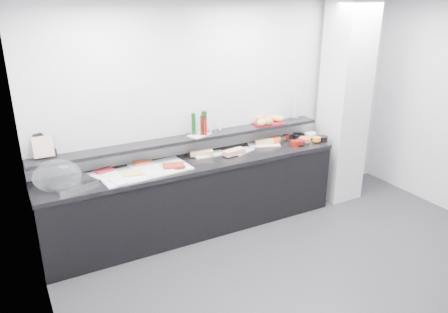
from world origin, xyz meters
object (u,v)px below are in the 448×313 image
carafe (295,109)px  condiment_tray (199,135)px  bread_tray (267,123)px  sandwich_plate_mid (243,151)px  framed_print (45,144)px  cloche_base (73,184)px

carafe → condiment_tray: bearing=-179.0°
condiment_tray → bread_tray: (0.99, 0.03, 0.00)m
bread_tray → sandwich_plate_mid: bearing=-156.2°
sandwich_plate_mid → carafe: 1.00m
bread_tray → framed_print: bearing=-178.9°
cloche_base → carafe: size_ratio=1.44×
framed_print → condiment_tray: framed_print is taller
cloche_base → condiment_tray: (1.53, 0.20, 0.24)m
cloche_base → bread_tray: bearing=-14.4°
cloche_base → carafe: (2.95, 0.23, 0.38)m
condiment_tray → carafe: (1.42, 0.02, 0.14)m
framed_print → condiment_tray: (1.71, -0.11, -0.12)m
condiment_tray → carafe: size_ratio=0.91×
framed_print → bread_tray: size_ratio=0.68×
sandwich_plate_mid → carafe: (0.90, 0.18, 0.39)m
framed_print → bread_tray: (2.70, -0.08, -0.12)m
cloche_base → bread_tray: (2.53, 0.23, 0.24)m
sandwich_plate_mid → bread_tray: size_ratio=0.82×
cloche_base → condiment_tray: size_ratio=1.58×
condiment_tray → carafe: 1.43m
sandwich_plate_mid → condiment_tray: condiment_tray is taller
cloche_base → condiment_tray: condiment_tray is taller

